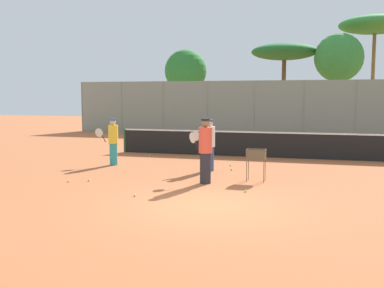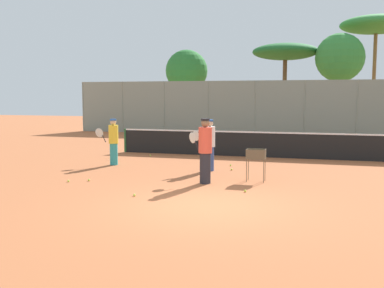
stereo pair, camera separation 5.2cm
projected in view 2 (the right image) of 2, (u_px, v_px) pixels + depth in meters
ground_plane at (206, 206)px, 10.47m from camera, size 80.00×80.00×0.00m
tennis_net at (257, 144)px, 18.75m from camera, size 12.08×0.10×1.07m
back_fence at (279, 108)px, 28.45m from camera, size 27.93×0.08×3.52m
tree_0 at (340, 59)px, 30.55m from camera, size 3.30×3.30×6.78m
tree_1 at (187, 72)px, 34.77m from camera, size 3.25×3.25×6.08m
tree_3 at (376, 25)px, 31.87m from camera, size 5.03×5.03×8.20m
tree_4 at (285, 53)px, 32.28m from camera, size 4.71×4.71×6.28m
player_white_outfit at (205, 150)px, 13.08m from camera, size 0.85×0.62×1.91m
player_red_cap at (209, 144)px, 15.29m from camera, size 0.71×0.72×1.76m
player_yellow_shirt at (113, 141)px, 16.60m from camera, size 0.90×0.35×1.71m
ball_cart at (256, 157)px, 13.41m from camera, size 0.56×0.41×0.98m
tennis_ball_0 at (150, 155)px, 19.10m from camera, size 0.07×0.07×0.07m
tennis_ball_1 at (231, 165)px, 16.41m from camera, size 0.07×0.07×0.07m
tennis_ball_2 at (134, 195)px, 11.49m from camera, size 0.07×0.07×0.07m
tennis_ball_3 at (232, 169)px, 15.48m from camera, size 0.07×0.07×0.07m
tennis_ball_4 at (68, 181)px, 13.37m from camera, size 0.07×0.07×0.07m
tennis_ball_5 at (245, 191)px, 11.99m from camera, size 0.07×0.07×0.07m
tennis_ball_6 at (89, 180)px, 13.53m from camera, size 0.07×0.07×0.07m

